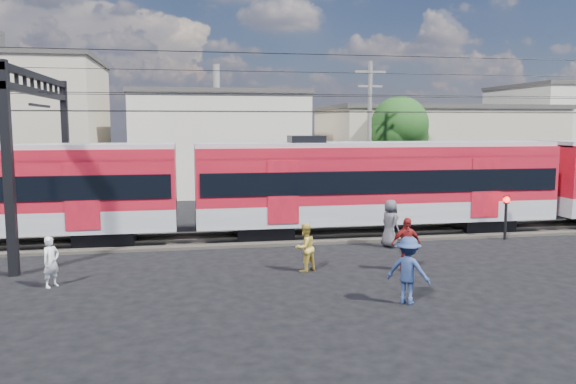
# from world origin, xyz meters

# --- Properties ---
(ground) EXTENTS (120.00, 120.00, 0.00)m
(ground) POSITION_xyz_m (0.00, 0.00, 0.00)
(ground) COLOR black
(ground) RESTS_ON ground
(track_bed) EXTENTS (70.00, 3.40, 0.12)m
(track_bed) POSITION_xyz_m (0.00, 8.00, 0.06)
(track_bed) COLOR #2D2823
(track_bed) RESTS_ON ground
(rail_near) EXTENTS (70.00, 0.12, 0.12)m
(rail_near) POSITION_xyz_m (0.00, 7.25, 0.18)
(rail_near) COLOR #59544C
(rail_near) RESTS_ON track_bed
(rail_far) EXTENTS (70.00, 0.12, 0.12)m
(rail_far) POSITION_xyz_m (0.00, 8.75, 0.18)
(rail_far) COLOR #59544C
(rail_far) RESTS_ON track_bed
(commuter_train) EXTENTS (50.30, 3.08, 4.17)m
(commuter_train) POSITION_xyz_m (4.23, 8.00, 2.40)
(commuter_train) COLOR black
(commuter_train) RESTS_ON ground
(catenary) EXTENTS (70.00, 9.30, 7.52)m
(catenary) POSITION_xyz_m (-8.65, 8.00, 5.14)
(catenary) COLOR black
(catenary) RESTS_ON ground
(building_midwest) EXTENTS (12.24, 12.24, 7.30)m
(building_midwest) POSITION_xyz_m (-2.00, 27.00, 3.66)
(building_midwest) COLOR beige
(building_midwest) RESTS_ON ground
(building_mideast) EXTENTS (16.32, 10.20, 6.30)m
(building_mideast) POSITION_xyz_m (14.00, 24.00, 3.16)
(building_mideast) COLOR tan
(building_mideast) RESTS_ON ground
(building_east) EXTENTS (10.20, 10.20, 8.30)m
(building_east) POSITION_xyz_m (28.00, 28.00, 4.16)
(building_east) COLOR beige
(building_east) RESTS_ON ground
(utility_pole_mid) EXTENTS (1.80, 0.24, 8.50)m
(utility_pole_mid) POSITION_xyz_m (6.00, 15.00, 4.53)
(utility_pole_mid) COLOR slate
(utility_pole_mid) RESTS_ON ground
(tree_near) EXTENTS (3.82, 3.64, 6.72)m
(tree_near) POSITION_xyz_m (9.19, 18.09, 4.66)
(tree_near) COLOR #382619
(tree_near) RESTS_ON ground
(pedestrian_a) EXTENTS (0.65, 0.68, 1.57)m
(pedestrian_a) POSITION_xyz_m (-8.47, 1.91, 0.79)
(pedestrian_a) COLOR silver
(pedestrian_a) RESTS_ON ground
(pedestrian_b) EXTENTS (1.01, 0.95, 1.65)m
(pedestrian_b) POSITION_xyz_m (-0.44, 2.34, 0.82)
(pedestrian_b) COLOR gold
(pedestrian_b) RESTS_ON ground
(pedestrian_c) EXTENTS (1.38, 1.32, 1.89)m
(pedestrian_c) POSITION_xyz_m (1.66, -1.55, 0.94)
(pedestrian_c) COLOR navy
(pedestrian_c) RESTS_ON ground
(pedestrian_d) EXTENTS (1.10, 0.50, 1.84)m
(pedestrian_d) POSITION_xyz_m (2.95, 1.78, 0.92)
(pedestrian_d) COLOR maroon
(pedestrian_d) RESTS_ON ground
(pedestrian_e) EXTENTS (0.90, 1.10, 1.94)m
(pedestrian_e) POSITION_xyz_m (3.75, 5.44, 0.97)
(pedestrian_e) COLOR #48474C
(pedestrian_e) RESTS_ON ground
(crossing_signal) EXTENTS (0.28, 0.28, 1.92)m
(crossing_signal) POSITION_xyz_m (9.18, 5.94, 1.33)
(crossing_signal) COLOR black
(crossing_signal) RESTS_ON ground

